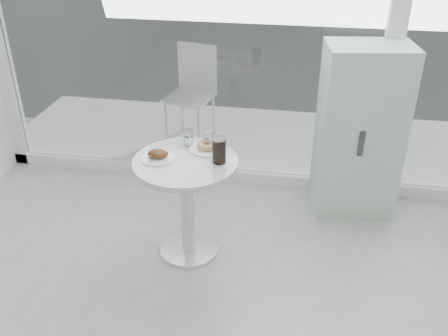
% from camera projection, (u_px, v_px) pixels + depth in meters
% --- Properties ---
extents(room_shell, '(6.00, 6.00, 6.00)m').
position_uv_depth(room_shell, '(72.00, 323.00, 0.62)').
color(room_shell, white).
rests_on(room_shell, ground).
extents(main_table, '(0.72, 0.72, 0.77)m').
position_uv_depth(main_table, '(187.00, 188.00, 3.48)').
color(main_table, silver).
rests_on(main_table, ground).
extents(patio_deck, '(5.60, 1.60, 0.05)m').
position_uv_depth(patio_deck, '(276.00, 142.00, 5.29)').
color(patio_deck, white).
rests_on(patio_deck, ground).
extents(mint_cabinet, '(0.70, 0.52, 1.39)m').
position_uv_depth(mint_cabinet, '(359.00, 131.00, 3.95)').
color(mint_cabinet, '#9DC9B3').
rests_on(mint_cabinet, ground).
extents(patio_chair, '(0.51, 0.51, 0.99)m').
position_uv_depth(patio_chair, '(193.00, 88.00, 5.03)').
color(patio_chair, silver).
rests_on(patio_chair, patio_deck).
extents(plate_fritter, '(0.22, 0.22, 0.07)m').
position_uv_depth(plate_fritter, '(158.00, 156.00, 3.37)').
color(plate_fritter, white).
rests_on(plate_fritter, main_table).
extents(plate_donut, '(0.24, 0.24, 0.06)m').
position_uv_depth(plate_donut, '(207.00, 147.00, 3.49)').
color(plate_donut, white).
rests_on(plate_donut, main_table).
extents(water_tumbler_a, '(0.07, 0.07, 0.11)m').
position_uv_depth(water_tumbler_a, '(188.00, 138.00, 3.55)').
color(water_tumbler_a, white).
rests_on(water_tumbler_a, main_table).
extents(water_tumbler_b, '(0.07, 0.07, 0.12)m').
position_uv_depth(water_tumbler_b, '(208.00, 140.00, 3.52)').
color(water_tumbler_b, white).
rests_on(water_tumbler_b, main_table).
extents(cola_glass, '(0.09, 0.09, 0.18)m').
position_uv_depth(cola_glass, '(219.00, 151.00, 3.30)').
color(cola_glass, white).
rests_on(cola_glass, main_table).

